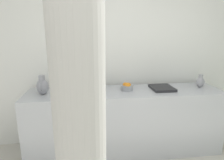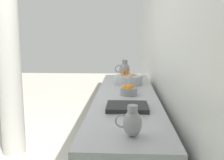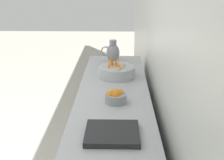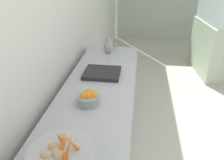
# 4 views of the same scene
# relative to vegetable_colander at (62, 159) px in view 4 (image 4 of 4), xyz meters

# --- Properties ---
(tile_wall_left) EXTENTS (0.10, 8.62, 3.00)m
(tile_wall_left) POSITION_rel_vegetable_colander_xyz_m (-0.39, 1.08, 0.52)
(tile_wall_left) COLOR silver
(tile_wall_left) RESTS_ON ground_plane
(prep_counter) EXTENTS (0.62, 2.70, 0.92)m
(prep_counter) POSITION_rel_vegetable_colander_xyz_m (0.03, 0.58, -0.52)
(prep_counter) COLOR #ADAFB5
(prep_counter) RESTS_ON ground_plane
(vegetable_colander) EXTENTS (0.35, 0.35, 0.23)m
(vegetable_colander) POSITION_rel_vegetable_colander_xyz_m (0.00, 0.00, 0.00)
(vegetable_colander) COLOR #ADAFB5
(vegetable_colander) RESTS_ON prep_counter
(orange_bowl) EXTENTS (0.17, 0.17, 0.11)m
(orange_bowl) POSITION_rel_vegetable_colander_xyz_m (0.00, 0.60, -0.01)
(orange_bowl) COLOR gray
(orange_bowl) RESTS_ON prep_counter
(metal_pitcher_short) EXTENTS (0.16, 0.11, 0.19)m
(metal_pitcher_short) POSITION_rel_vegetable_colander_xyz_m (-0.00, 1.70, 0.03)
(metal_pitcher_short) COLOR #939399
(metal_pitcher_short) RESTS_ON prep_counter
(counter_sink_basin) EXTENTS (0.34, 0.30, 0.04)m
(counter_sink_basin) POSITION_rel_vegetable_colander_xyz_m (0.02, 1.11, -0.04)
(counter_sink_basin) COLOR #232326
(counter_sink_basin) RESTS_ON prep_counter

